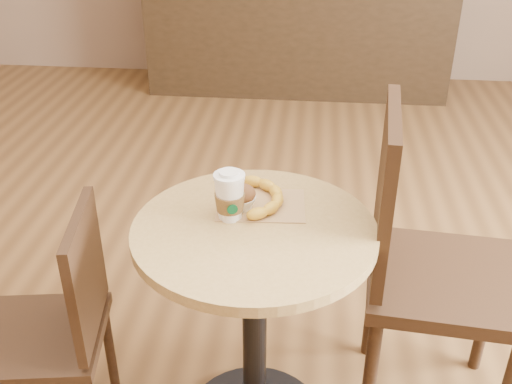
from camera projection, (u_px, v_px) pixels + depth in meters
cafe_table at (255, 299)px, 1.67m from camera, size 0.64×0.64×0.75m
chair_left at (59, 325)px, 1.69m from camera, size 0.40×0.40×0.79m
chair_right at (422, 261)px, 1.74m from camera, size 0.48×0.48×1.01m
service_counter at (299, 20)px, 4.45m from camera, size 2.30×0.65×1.04m
kraft_bag at (261, 205)px, 1.64m from camera, size 0.25×0.20×0.00m
coffee_cup at (230, 197)px, 1.56m from camera, size 0.08×0.08×0.14m
muffin at (242, 197)px, 1.61m from camera, size 0.08×0.08×0.07m
banana at (264, 197)px, 1.65m from camera, size 0.16×0.25×0.03m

